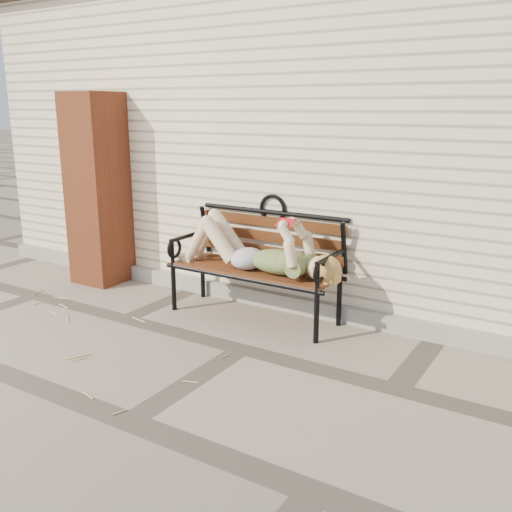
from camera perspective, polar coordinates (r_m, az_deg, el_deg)
The scene contains 7 objects.
ground at distance 4.55m, azimuth -1.45°, elevation -9.30°, with size 80.00×80.00×0.00m, color gray.
house_wall at distance 6.87m, azimuth 12.57°, elevation 11.45°, with size 8.00×4.00×3.00m, color beige.
foundation_strip at distance 5.30m, azimuth 4.31°, elevation -4.90°, with size 8.00×0.10×0.15m, color gray.
brick_pillar at distance 6.29m, azimuth -15.54°, elevation 6.41°, with size 0.50×0.50×2.00m, color #974222.
garden_bench at distance 5.11m, azimuth 0.35°, elevation 0.60°, with size 1.67×0.67×1.08m.
reading_woman at distance 4.98m, azimuth -0.31°, elevation 0.67°, with size 1.58×0.36×0.50m.
straw_scatter at distance 4.88m, azimuth -17.02°, elevation -8.20°, with size 3.00×1.70×0.01m.
Camera 1 is at (2.28, -3.47, 1.86)m, focal length 40.00 mm.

